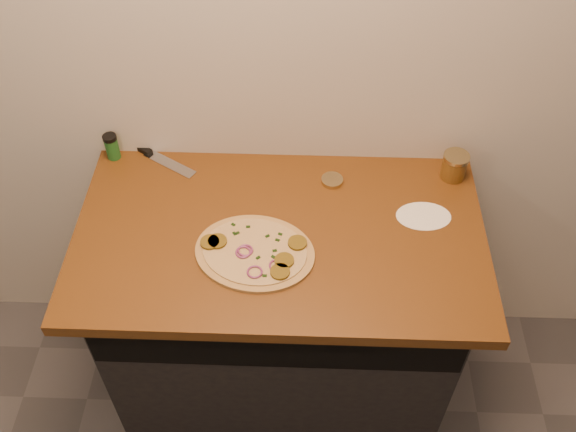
{
  "coord_description": "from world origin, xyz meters",
  "views": [
    {
      "loc": [
        0.07,
        0.2,
        2.31
      ],
      "look_at": [
        0.02,
        1.44,
        0.95
      ],
      "focal_mm": 40.0,
      "sensor_mm": 36.0,
      "label": 1
    }
  ],
  "objects_px": {
    "chefs_knife": "(153,155)",
    "spice_shaker": "(112,146)",
    "pizza": "(255,252)",
    "salsa_jar": "(454,166)"
  },
  "relations": [
    {
      "from": "pizza",
      "to": "chefs_knife",
      "type": "relative_size",
      "value": 1.53
    },
    {
      "from": "chefs_knife",
      "to": "spice_shaker",
      "type": "distance_m",
      "value": 0.13
    },
    {
      "from": "pizza",
      "to": "salsa_jar",
      "type": "relative_size",
      "value": 4.48
    },
    {
      "from": "salsa_jar",
      "to": "spice_shaker",
      "type": "relative_size",
      "value": 0.98
    },
    {
      "from": "pizza",
      "to": "chefs_knife",
      "type": "bearing_deg",
      "value": 132.27
    },
    {
      "from": "pizza",
      "to": "salsa_jar",
      "type": "xyz_separation_m",
      "value": [
        0.6,
        0.34,
        0.04
      ]
    },
    {
      "from": "chefs_knife",
      "to": "spice_shaker",
      "type": "xyz_separation_m",
      "value": [
        -0.12,
        -0.01,
        0.04
      ]
    },
    {
      "from": "chefs_knife",
      "to": "salsa_jar",
      "type": "xyz_separation_m",
      "value": [
        0.96,
        -0.06,
        0.04
      ]
    },
    {
      "from": "spice_shaker",
      "to": "pizza",
      "type": "bearing_deg",
      "value": -38.66
    },
    {
      "from": "pizza",
      "to": "spice_shaker",
      "type": "bearing_deg",
      "value": 141.34
    }
  ]
}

